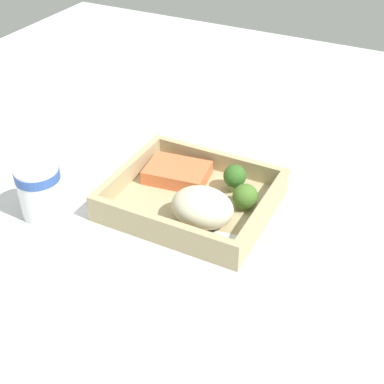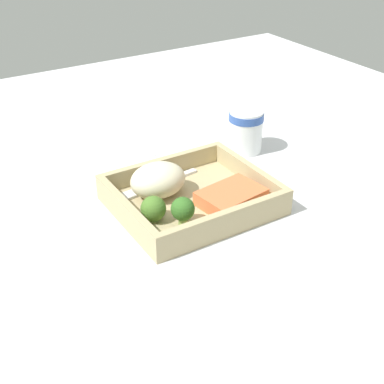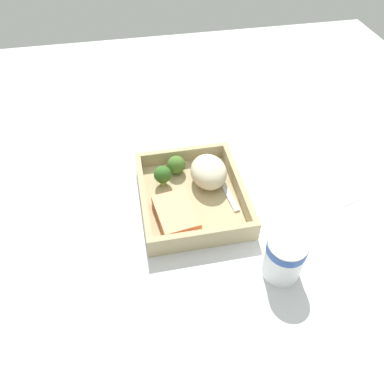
{
  "view_description": "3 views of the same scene",
  "coord_description": "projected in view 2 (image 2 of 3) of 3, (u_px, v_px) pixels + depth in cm",
  "views": [
    {
      "loc": [
        30.31,
        -59.64,
        51.39
      ],
      "look_at": [
        0.0,
        0.0,
        2.7
      ],
      "focal_mm": 50.0,
      "sensor_mm": 36.0,
      "label": 1
    },
    {
      "loc": [
        38.96,
        62.94,
        47.06
      ],
      "look_at": [
        0.0,
        0.0,
        2.7
      ],
      "focal_mm": 50.0,
      "sensor_mm": 36.0,
      "label": 2
    },
    {
      "loc": [
        -51.39,
        10.03,
        57.46
      ],
      "look_at": [
        0.0,
        0.0,
        2.7
      ],
      "focal_mm": 35.0,
      "sensor_mm": 36.0,
      "label": 3
    }
  ],
  "objects": [
    {
      "name": "ground_plane",
      "position": [
        192.0,
        211.0,
        0.88
      ],
      "size": [
        160.0,
        160.0,
        2.0
      ],
      "primitive_type": "cube",
      "color": "silver"
    },
    {
      "name": "takeout_tray",
      "position": [
        192.0,
        203.0,
        0.87
      ],
      "size": [
        24.46,
        20.86,
        1.2
      ],
      "primitive_type": "cube",
      "color": "tan",
      "rests_on": "ground_plane"
    },
    {
      "name": "tray_rim",
      "position": [
        192.0,
        191.0,
        0.86
      ],
      "size": [
        24.46,
        20.86,
        3.26
      ],
      "color": "tan",
      "rests_on": "takeout_tray"
    },
    {
      "name": "salmon_fillet",
      "position": [
        231.0,
        197.0,
        0.86
      ],
      "size": [
        10.97,
        8.42,
        2.32
      ],
      "primitive_type": "cube",
      "rotation": [
        0.0,
        0.0,
        0.14
      ],
      "color": "#E86F40",
      "rests_on": "takeout_tray"
    },
    {
      "name": "mashed_potatoes",
      "position": [
        158.0,
        180.0,
        0.87
      ],
      "size": [
        9.41,
        7.51,
        5.6
      ],
      "primitive_type": "ellipsoid",
      "color": "beige",
      "rests_on": "takeout_tray"
    },
    {
      "name": "broccoli_floret_1",
      "position": [
        183.0,
        210.0,
        0.8
      ],
      "size": [
        3.66,
        3.66,
        4.62
      ],
      "color": "#7C9C4F",
      "rests_on": "takeout_tray"
    },
    {
      "name": "broccoli_floret_2",
      "position": [
        153.0,
        209.0,
        0.81
      ],
      "size": [
        3.93,
        3.93,
        4.06
      ],
      "color": "#74A251",
      "rests_on": "takeout_tray"
    },
    {
      "name": "fork",
      "position": [
        154.0,
        186.0,
        0.91
      ],
      "size": [
        15.89,
        3.42,
        0.44
      ],
      "color": "silver",
      "rests_on": "takeout_tray"
    },
    {
      "name": "paper_cup",
      "position": [
        246.0,
        129.0,
        1.03
      ],
      "size": [
        6.71,
        6.71,
        8.37
      ],
      "color": "white",
      "rests_on": "ground_plane"
    },
    {
      "name": "receipt_slip",
      "position": [
        138.0,
        140.0,
        1.09
      ],
      "size": [
        12.36,
        16.77,
        0.24
      ],
      "primitive_type": "cube",
      "rotation": [
        0.0,
        0.0,
        0.25
      ],
      "color": "white",
      "rests_on": "ground_plane"
    }
  ]
}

